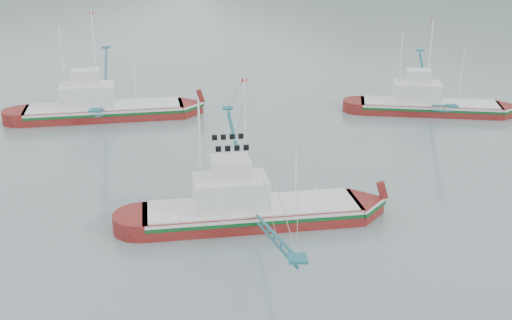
{
  "coord_description": "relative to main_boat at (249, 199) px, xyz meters",
  "views": [
    {
      "loc": [
        -0.99,
        -37.46,
        19.06
      ],
      "look_at": [
        0.0,
        6.0,
        3.2
      ],
      "focal_mm": 45.0,
      "sensor_mm": 36.0,
      "label": 1
    }
  ],
  "objects": [
    {
      "name": "bg_boat_left",
      "position": [
        -15.11,
        25.77,
        0.21
      ],
      "size": [
        16.84,
        29.4,
        11.99
      ],
      "rotation": [
        0.0,
        0.0,
        0.16
      ],
      "color": "maroon",
      "rests_on": "ground"
    },
    {
      "name": "ground",
      "position": [
        0.53,
        -2.33,
        -1.77
      ],
      "size": [
        1200.0,
        1200.0,
        0.0
      ],
      "primitive_type": "plane",
      "color": "slate",
      "rests_on": "ground"
    },
    {
      "name": "main_boat",
      "position": [
        0.0,
        0.0,
        0.0
      ],
      "size": [
        15.22,
        26.7,
        10.87
      ],
      "rotation": [
        0.0,
        0.0,
        0.14
      ],
      "color": "maroon",
      "rests_on": "ground"
    },
    {
      "name": "bg_boat_right",
      "position": [
        19.69,
        26.9,
        -0.01
      ],
      "size": [
        15.2,
        26.57,
        10.83
      ],
      "rotation": [
        0.0,
        0.0,
        -0.16
      ],
      "color": "maroon",
      "rests_on": "ground"
    }
  ]
}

